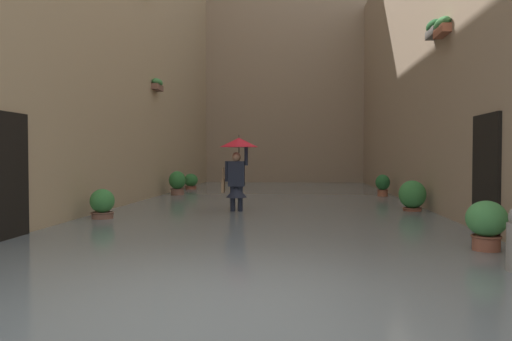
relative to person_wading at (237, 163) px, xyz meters
name	(u,v)px	position (x,y,z in m)	size (l,w,h in m)	color
ground_plane	(274,207)	(-0.70, -2.84, -1.35)	(60.00, 60.00, 0.00)	gray
flood_water	(274,204)	(-0.70, -2.84, -1.24)	(8.47, 25.43, 0.20)	slate
building_facade_left	(442,56)	(-5.44, -2.84, 2.96)	(2.04, 23.43, 8.61)	gray
building_facade_far	(285,50)	(-0.70, -13.45, 5.49)	(11.27, 1.80, 13.67)	gray
person_wading	(237,163)	(0.00, 0.00, 0.00)	(0.91, 0.91, 2.00)	black
potted_plant_far_left	(412,197)	(-4.13, -0.48, -0.83)	(0.64, 0.64, 0.92)	brown
potted_plant_far_right	(102,208)	(2.64, 1.55, -0.92)	(0.50, 0.50, 0.82)	brown
potted_plant_near_left	(383,186)	(-4.14, -4.68, -0.83)	(0.46, 0.46, 0.90)	#9E563D
potted_plant_mid_right	(191,183)	(2.77, -7.43, -0.91)	(0.54, 0.54, 0.81)	brown
potted_plant_near_right	(177,184)	(2.61, -4.65, -0.79)	(0.56, 0.56, 0.99)	brown
potted_plant_mid_left	(486,227)	(-4.02, 4.44, -0.82)	(0.55, 0.55, 0.89)	brown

